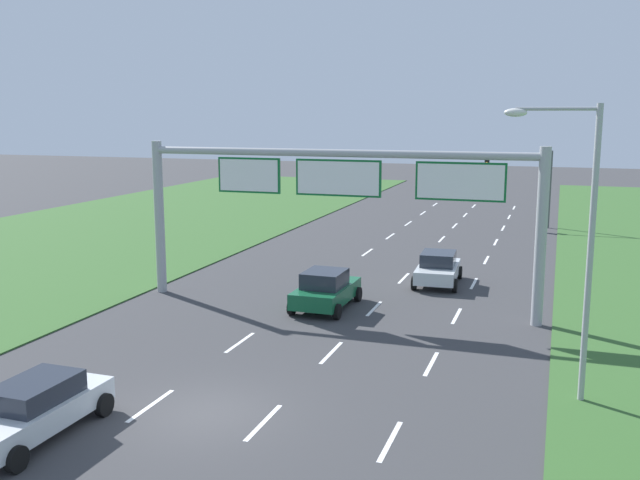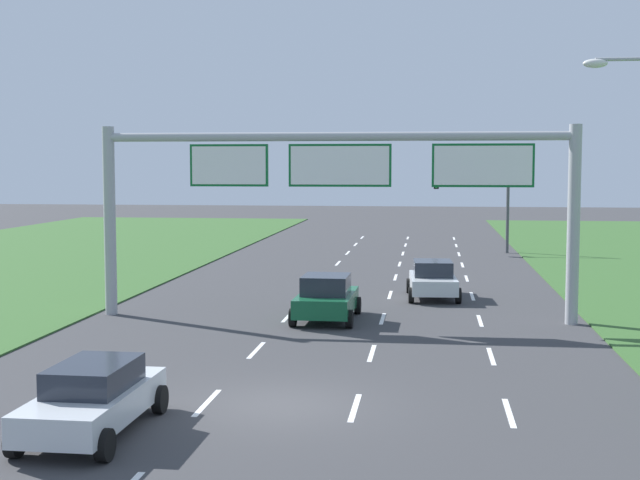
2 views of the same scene
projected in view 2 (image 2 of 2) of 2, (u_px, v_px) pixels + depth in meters
name	position (u px, v px, depth m)	size (l,w,h in m)	color
ground_plane	(280.00, 405.00, 20.77)	(200.00, 200.00, 0.00)	#38383A
lane_dashes_inner_left	(300.00, 304.00, 35.82)	(0.14, 68.40, 0.01)	white
lane_dashes_inner_right	(387.00, 306.00, 35.39)	(0.14, 68.40, 0.01)	white
lane_dashes_slip	(476.00, 307.00, 34.96)	(0.14, 68.40, 0.01)	white
car_near_red	(326.00, 298.00, 32.04)	(2.24, 4.11, 1.66)	#145633
car_lead_silver	(433.00, 279.00, 37.42)	(2.30, 4.06, 1.57)	silver
car_mid_lane	(93.00, 397.00, 18.54)	(2.07, 4.44, 1.48)	silver
sign_gantry	(341.00, 182.00, 31.90)	(17.24, 0.44, 7.00)	#9EA0A5
traffic_light_mast	(477.00, 192.00, 56.41)	(4.76, 0.49, 5.60)	#47494F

